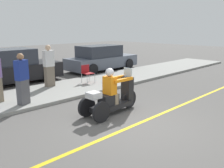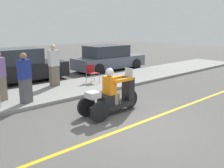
# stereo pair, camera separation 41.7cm
# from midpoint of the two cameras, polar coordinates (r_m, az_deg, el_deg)

# --- Properties ---
(ground_plane) EXTENTS (60.00, 60.00, 0.00)m
(ground_plane) POSITION_cam_midpoint_polar(r_m,az_deg,el_deg) (7.06, 6.59, -9.41)
(ground_plane) COLOR #565451
(lane_stripe) EXTENTS (24.00, 0.12, 0.01)m
(lane_stripe) POSITION_cam_midpoint_polar(r_m,az_deg,el_deg) (7.23, 7.84, -8.89)
(lane_stripe) COLOR gold
(lane_stripe) RESTS_ON ground
(sidewalk_strip) EXTENTS (28.00, 2.80, 0.12)m
(sidewalk_strip) POSITION_cam_midpoint_polar(r_m,az_deg,el_deg) (10.50, -12.53, -1.80)
(sidewalk_strip) COLOR gray
(sidewalk_strip) RESTS_ON ground
(motorcycle_trike) EXTENTS (2.19, 0.76, 1.46)m
(motorcycle_trike) POSITION_cam_midpoint_polar(r_m,az_deg,el_deg) (7.80, 1.54, -3.06)
(motorcycle_trike) COLOR black
(motorcycle_trike) RESTS_ON ground
(spectator_mid_group) EXTENTS (0.46, 0.35, 1.72)m
(spectator_mid_group) POSITION_cam_midpoint_polar(r_m,az_deg,el_deg) (8.87, -18.01, 1.08)
(spectator_mid_group) COLOR #515156
(spectator_mid_group) RESTS_ON sidewalk_strip
(spectator_by_tree) EXTENTS (0.44, 0.27, 1.81)m
(spectator_by_tree) POSITION_cam_midpoint_polar(r_m,az_deg,el_deg) (11.23, -12.10, 4.04)
(spectator_by_tree) COLOR #726656
(spectator_by_tree) RESTS_ON sidewalk_strip
(folding_chair_curbside) EXTENTS (0.49, 0.49, 0.82)m
(folding_chair_curbside) POSITION_cam_midpoint_polar(r_m,az_deg,el_deg) (11.71, -3.66, 2.84)
(folding_chair_curbside) COLOR #A5A8AD
(folding_chair_curbside) RESTS_ON sidewalk_strip
(parked_car_lot_right) EXTENTS (4.82, 2.03, 1.66)m
(parked_car_lot_right) POSITION_cam_midpoint_polar(r_m,az_deg,el_deg) (12.92, -20.35, 3.67)
(parked_car_lot_right) COLOR black
(parked_car_lot_right) RESTS_ON ground
(parked_car_lot_far) EXTENTS (4.78, 1.96, 1.56)m
(parked_car_lot_far) POSITION_cam_midpoint_polar(r_m,az_deg,el_deg) (15.72, -0.02, 5.85)
(parked_car_lot_far) COLOR slate
(parked_car_lot_far) RESTS_ON ground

